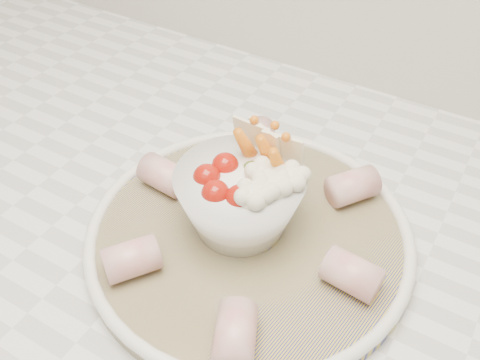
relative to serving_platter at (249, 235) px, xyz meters
The scene contains 3 objects.
serving_platter is the anchor object (origin of this frame).
veggie_bowl 0.04m from the serving_platter, 153.97° to the left, with size 0.12×0.12×0.10m.
cured_meat_rolls 0.02m from the serving_platter, ahead, with size 0.27×0.28×0.03m.
Camera 1 is at (0.18, 1.13, 1.32)m, focal length 40.00 mm.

